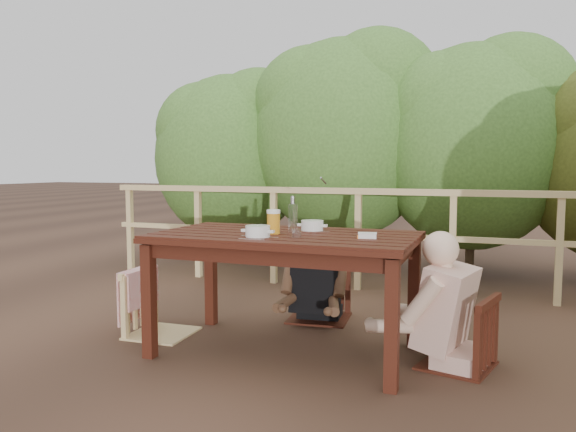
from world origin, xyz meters
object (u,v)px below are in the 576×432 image
(woman, at_px, (320,245))
(diner_right, at_px, (464,257))
(table, at_px, (285,294))
(beer_glass, at_px, (273,223))
(chair_far, at_px, (319,261))
(soup_far, at_px, (312,227))
(chair_left, at_px, (161,274))
(bottle, at_px, (293,215))
(soup_near, at_px, (258,232))
(tumbler, at_px, (297,234))
(butter_tub, at_px, (367,237))
(chair_right, at_px, (458,299))

(woman, bearing_deg, diner_right, 141.09)
(table, distance_m, woman, 0.89)
(beer_glass, bearing_deg, chair_far, 87.76)
(chair_far, bearing_deg, soup_far, -83.00)
(table, distance_m, soup_far, 0.50)
(chair_left, relative_size, bottle, 3.50)
(diner_right, bearing_deg, soup_far, 98.66)
(diner_right, height_order, soup_near, diner_right)
(chair_far, height_order, tumbler, chair_far)
(woman, bearing_deg, bottle, 88.21)
(bottle, bearing_deg, diner_right, 2.79)
(chair_far, relative_size, soup_near, 3.62)
(soup_near, distance_m, beer_glass, 0.20)
(butter_tub, bearing_deg, diner_right, 5.37)
(soup_far, bearing_deg, tumbler, -85.92)
(table, bearing_deg, chair_right, 6.45)
(chair_far, height_order, soup_near, chair_far)
(chair_left, distance_m, butter_tub, 1.58)
(diner_right, height_order, bottle, diner_right)
(soup_near, height_order, soup_far, soup_near)
(woman, distance_m, diner_right, 1.36)
(chair_far, xyz_separation_m, beer_glass, (-0.03, -0.88, 0.39))
(woman, bearing_deg, beer_glass, 81.80)
(chair_far, distance_m, butter_tub, 1.11)
(beer_glass, xyz_separation_m, butter_tub, (0.62, -0.01, -0.06))
(diner_right, height_order, tumbler, diner_right)
(chair_left, bearing_deg, bottle, -90.73)
(diner_right, distance_m, soup_far, 1.01)
(soup_near, height_order, butter_tub, soup_near)
(table, xyz_separation_m, soup_far, (0.11, 0.22, 0.43))
(chair_far, relative_size, butter_tub, 8.28)
(woman, bearing_deg, tumbler, 93.45)
(table, relative_size, soup_near, 6.48)
(bottle, relative_size, tumbler, 3.79)
(chair_right, height_order, tumbler, chair_right)
(beer_glass, distance_m, bottle, 0.15)
(chair_left, xyz_separation_m, chair_right, (2.06, 0.08, -0.02))
(tumbler, bearing_deg, chair_right, 17.11)
(table, height_order, beer_glass, beer_glass)
(chair_left, xyz_separation_m, diner_right, (2.09, 0.08, 0.23))
(chair_left, xyz_separation_m, chair_far, (0.95, 0.80, 0.02))
(chair_left, distance_m, tumbler, 1.20)
(woman, bearing_deg, soup_near, 80.70)
(chair_left, bearing_deg, table, -94.73)
(beer_glass, height_order, bottle, bottle)
(soup_near, height_order, bottle, bottle)
(soup_near, xyz_separation_m, bottle, (0.12, 0.30, 0.08))
(chair_far, relative_size, beer_glass, 5.49)
(woman, xyz_separation_m, butter_tub, (0.59, -0.91, 0.20))
(tumbler, bearing_deg, chair_left, 169.56)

